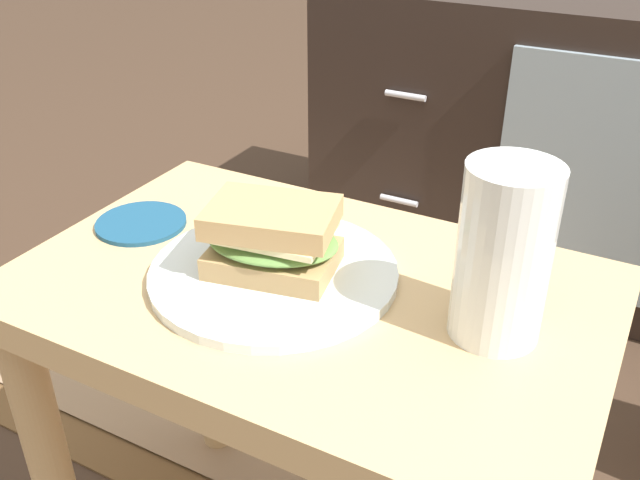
# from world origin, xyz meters

# --- Properties ---
(side_table) EXTENTS (0.56, 0.36, 0.46)m
(side_table) POSITION_xyz_m (0.00, 0.00, 0.37)
(side_table) COLOR tan
(side_table) RESTS_ON ground
(tv_cabinet) EXTENTS (0.96, 0.46, 0.58)m
(tv_cabinet) POSITION_xyz_m (0.08, 0.95, 0.29)
(tv_cabinet) COLOR black
(tv_cabinet) RESTS_ON ground
(area_rug) EXTENTS (1.20, 0.74, 0.01)m
(area_rug) POSITION_xyz_m (-0.32, 0.38, 0.00)
(area_rug) COLOR brown
(area_rug) RESTS_ON ground
(plate) EXTENTS (0.24, 0.24, 0.01)m
(plate) POSITION_xyz_m (-0.03, -0.01, 0.47)
(plate) COLOR silver
(plate) RESTS_ON side_table
(sandwich_front) EXTENTS (0.14, 0.11, 0.07)m
(sandwich_front) POSITION_xyz_m (-0.03, -0.01, 0.50)
(sandwich_front) COLOR tan
(sandwich_front) RESTS_ON plate
(beer_glass) EXTENTS (0.08, 0.08, 0.15)m
(beer_glass) POSITION_xyz_m (0.18, 0.01, 0.53)
(beer_glass) COLOR silver
(beer_glass) RESTS_ON side_table
(coaster) EXTENTS (0.10, 0.10, 0.01)m
(coaster) POSITION_xyz_m (-0.22, 0.01, 0.46)
(coaster) COLOR navy
(coaster) RESTS_ON side_table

